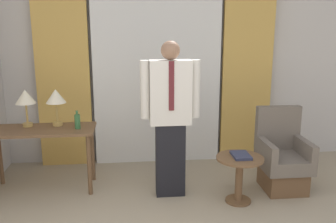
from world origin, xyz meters
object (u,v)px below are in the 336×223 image
Objects in this scene: table_lamp_left at (25,99)px; person at (170,114)px; table_lamp_right at (56,98)px; side_table at (239,172)px; desk at (41,139)px; armchair at (282,160)px; book at (241,155)px; bottle_near_edge at (77,121)px.

person reaches higher than table_lamp_left.
table_lamp_left and table_lamp_right have the same top height.
desk is at bearing 165.73° from side_table.
armchair is 0.68m from book.
book is at bearing -13.85° from desk.
table_lamp_right is (0.17, 0.12, 0.45)m from desk.
book is (2.03, -0.67, -0.54)m from table_lamp_right.
side_table is (1.76, -0.52, -0.47)m from bottle_near_edge.
bottle_near_edge is 0.12× the size of person.
armchair is (1.33, 0.03, -0.60)m from person.
person is (1.63, -0.41, -0.12)m from table_lamp_left.
book is (0.01, 0.01, 0.18)m from side_table.
armchair is 3.70× the size of book.
desk reaches higher than book.
desk is 2.81× the size of table_lamp_right.
side_table is at bearing -18.66° from table_lamp_right.
book is (-0.59, -0.28, 0.19)m from armchair.
table_lamp_right is 0.46× the size of armchair.
table_lamp_right is at bearing 162.24° from person.
table_lamp_left is at bearing 143.86° from desk.
person reaches higher than table_lamp_right.
bottle_near_edge is (0.42, -0.03, 0.20)m from desk.
desk is 5.75× the size of bottle_near_edge.
bottle_near_edge is 1.90m from side_table.
table_lamp_right reaches higher than armchair.
person is at bearing -17.76° from table_lamp_right.
person is at bearing 159.74° from side_table.
person reaches higher than side_table.
desk is at bearing 175.30° from bottle_near_edge.
person is 0.88m from book.
armchair is 0.67m from side_table.
table_lamp_left is at bearing 165.79° from person.
desk is 0.49m from table_lamp_left.
desk is at bearing -36.14° from table_lamp_left.
side_table is at bearing -14.27° from desk.
person is at bearing -11.17° from desk.
desk is 2.27m from side_table.
table_lamp_left is (-0.17, 0.12, 0.45)m from desk.
book is at bearing 47.20° from side_table.
table_lamp_right is at bearing 147.66° from bottle_near_edge.
side_table is (2.01, -0.68, -0.72)m from table_lamp_right.
table_lamp_left is 1.69m from person.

